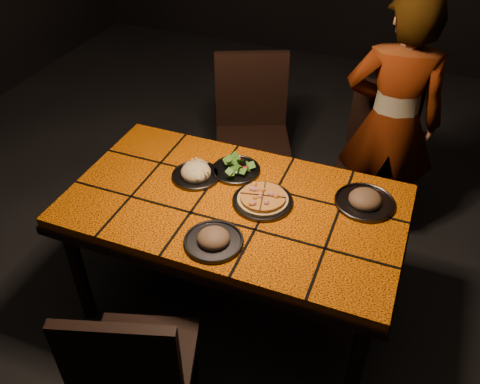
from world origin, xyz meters
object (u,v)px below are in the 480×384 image
at_px(chair_near, 134,369).
at_px(diner, 391,124).
at_px(dining_table, 234,214).
at_px(chair_far_right, 377,147).
at_px(chair_far_left, 252,124).
at_px(plate_pizza, 263,200).
at_px(plate_pasta, 196,173).

distance_m(chair_near, diner, 1.93).
xyz_separation_m(dining_table, chair_far_right, (0.53, 1.07, -0.14)).
height_order(chair_far_left, plate_pizza, chair_far_left).
bearing_deg(chair_far_left, chair_near, -107.83).
xyz_separation_m(dining_table, plate_pizza, (0.13, 0.04, 0.10)).
bearing_deg(diner, chair_far_right, -70.52).
distance_m(chair_near, chair_far_right, 2.01).
xyz_separation_m(chair_far_left, plate_pizza, (0.39, -0.91, 0.18)).
bearing_deg(dining_table, diner, 57.91).
height_order(diner, plate_pizza, diner).
bearing_deg(chair_far_right, plate_pizza, -109.93).
distance_m(chair_far_left, plate_pizza, 1.00).
relative_size(chair_far_right, plate_pizza, 3.16).
bearing_deg(plate_pizza, dining_table, -162.03).
bearing_deg(chair_far_right, diner, -60.44).
relative_size(dining_table, chair_far_right, 1.76).
distance_m(dining_table, chair_near, 0.86).
relative_size(chair_far_left, plate_pizza, 3.53).
relative_size(dining_table, diner, 1.04).
bearing_deg(chair_near, plate_pasta, -97.12).
relative_size(dining_table, chair_near, 1.71).
distance_m(chair_far_left, plate_pasta, 0.86).
bearing_deg(plate_pizza, chair_near, -102.99).
relative_size(chair_far_left, chair_far_right, 1.12).
bearing_deg(plate_pizza, plate_pasta, 170.00).
distance_m(chair_near, plate_pasta, 1.00).
xyz_separation_m(dining_table, plate_pasta, (-0.25, 0.11, 0.10)).
xyz_separation_m(chair_near, plate_pasta, (-0.18, 0.96, 0.23)).
height_order(chair_far_right, plate_pizza, chair_far_right).
xyz_separation_m(chair_near, diner, (0.67, 1.80, 0.24)).
relative_size(chair_near, plate_pasta, 3.84).
bearing_deg(chair_far_left, plate_pasta, -113.15).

